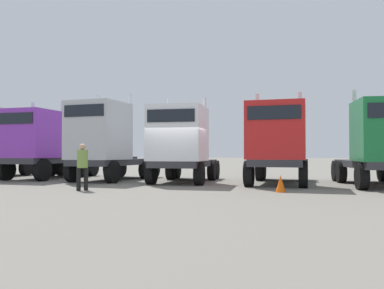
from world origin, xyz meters
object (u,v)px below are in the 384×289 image
Objects in this scene: semi_truck_white at (181,143)px; traffic_cone_mid at (281,184)px; semi_truck_silver at (104,140)px; semi_truck_red at (278,143)px; semi_truck_green at (383,143)px; visitor_with_camera at (82,163)px; semi_truck_purple at (39,144)px.

semi_truck_white is 5.93m from traffic_cone_mid.
semi_truck_silver reaches higher than semi_truck_red.
semi_truck_green is 11.95m from visitor_with_camera.
semi_truck_red reaches higher than traffic_cone_mid.
semi_truck_silver reaches higher than traffic_cone_mid.
traffic_cone_mid is at bearing 72.58° from semi_truck_silver.
visitor_with_camera is at bearing -31.57° from semi_truck_white.
traffic_cone_mid is (4.86, -3.01, -1.56)m from semi_truck_white.
semi_truck_purple is at bearing -98.95° from semi_truck_green.
semi_truck_silver is 0.93× the size of semi_truck_green.
semi_truck_white is at bearing 90.99° from semi_truck_silver.
semi_truck_silver is 3.37× the size of visitor_with_camera.
semi_truck_white is 3.32× the size of visitor_with_camera.
semi_truck_purple reaches higher than traffic_cone_mid.
semi_truck_green is (4.21, -0.14, -0.03)m from semi_truck_red.
semi_truck_green is (12.72, 0.09, -0.23)m from semi_truck_silver.
semi_truck_green is 10.29× the size of traffic_cone_mid.
semi_truck_green is at bearing 88.20° from semi_truck_purple.
semi_truck_red is 3.63m from traffic_cone_mid.
semi_truck_green is 5.14m from traffic_cone_mid.
semi_truck_red is 0.99× the size of semi_truck_green.
semi_truck_red is at bearing 87.95° from semi_truck_white.
semi_truck_purple is 1.03× the size of semi_truck_silver.
visitor_with_camera is (-6.72, -4.90, -0.82)m from semi_truck_red.
semi_truck_white is 8.65m from semi_truck_green.
semi_truck_purple is 0.98× the size of semi_truck_red.
visitor_with_camera is at bearing 22.30° from semi_truck_silver.
semi_truck_green is at bearing 39.52° from traffic_cone_mid.
traffic_cone_mid is at bearing -59.21° from semi_truck_green.
semi_truck_white is 0.92× the size of semi_truck_green.
semi_truck_purple is at bearing 0.81° from visitor_with_camera.
semi_truck_silver is at bearing -95.69° from semi_truck_white.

